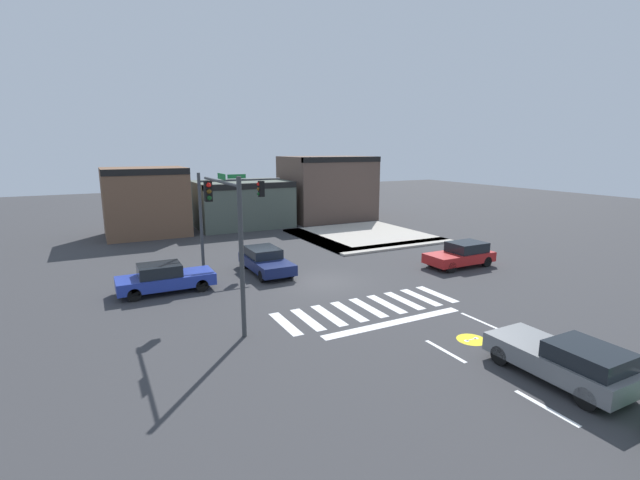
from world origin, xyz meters
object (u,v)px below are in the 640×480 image
object	(u,v)px
traffic_signal_southwest	(226,219)
car_gray	(565,360)
traffic_signal_northwest	(229,203)
car_red	(461,254)
car_navy	(265,260)
car_blue	(164,278)

from	to	relation	value
traffic_signal_southwest	car_gray	distance (m)	13.06
traffic_signal_southwest	traffic_signal_northwest	distance (m)	8.21
traffic_signal_southwest	car_red	xyz separation A→B (m)	(15.16, 1.86, -3.56)
car_red	car_gray	world-z (taller)	car_red
traffic_signal_northwest	car_gray	size ratio (longest dim) A/B	1.34
car_gray	car_navy	xyz separation A→B (m)	(-3.83, 16.01, -0.01)
traffic_signal_northwest	car_navy	xyz separation A→B (m)	(1.55, -1.70, -3.27)
car_navy	car_blue	world-z (taller)	car_blue
car_red	traffic_signal_southwest	bearing A→B (deg)	7.01
car_navy	traffic_signal_northwest	bearing A→B (deg)	-137.66
car_red	car_blue	world-z (taller)	car_red
traffic_signal_southwest	car_gray	xyz separation A→B (m)	(7.78, -9.87, -3.58)
traffic_signal_northwest	car_red	world-z (taller)	traffic_signal_northwest
traffic_signal_southwest	traffic_signal_northwest	world-z (taller)	traffic_signal_southwest
car_gray	car_navy	distance (m)	16.47
traffic_signal_northwest	car_blue	world-z (taller)	traffic_signal_northwest
car_gray	car_blue	xyz separation A→B (m)	(-9.65, 14.99, -0.01)
car_red	car_navy	bearing A→B (deg)	-20.89
car_blue	car_gray	bearing A→B (deg)	-57.24
traffic_signal_northwest	traffic_signal_southwest	bearing A→B (deg)	-106.95
traffic_signal_southwest	car_red	bearing A→B (deg)	-82.99
car_red	car_blue	distance (m)	17.33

